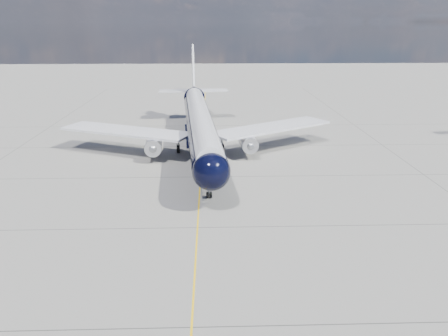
{
  "coord_description": "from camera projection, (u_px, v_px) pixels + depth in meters",
  "views": [
    {
      "loc": [
        1.41,
        -29.43,
        19.5
      ],
      "look_at": [
        2.86,
        16.71,
        4.0
      ],
      "focal_mm": 35.0,
      "sensor_mm": 36.0,
      "label": 1
    }
  ],
  "objects": [
    {
      "name": "ground",
      "position": [
        201.0,
        165.0,
        62.47
      ],
      "size": [
        320.0,
        320.0,
        0.0
      ],
      "primitive_type": "plane",
      "color": "gray",
      "rests_on": "ground"
    },
    {
      "name": "taxiway_centerline",
      "position": [
        200.0,
        177.0,
        57.73
      ],
      "size": [
        0.16,
        160.0,
        0.01
      ],
      "primitive_type": "cube",
      "color": "yellow",
      "rests_on": "ground"
    },
    {
      "name": "main_airliner",
      "position": [
        200.0,
        122.0,
        67.6
      ],
      "size": [
        43.52,
        53.11,
        15.34
      ],
      "rotation": [
        0.0,
        0.0,
        0.07
      ],
      "color": "black",
      "rests_on": "ground"
    }
  ]
}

